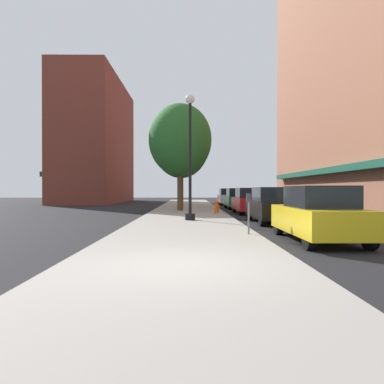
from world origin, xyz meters
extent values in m
plane|color=black|center=(4.00, 18.00, 0.00)|extent=(90.00, 90.00, 0.00)
cube|color=gray|center=(0.00, 19.00, 0.06)|extent=(4.80, 50.00, 0.12)
cube|color=#9E6047|center=(15.00, 22.00, 13.74)|extent=(6.00, 40.00, 27.47)
cube|color=#144C38|center=(11.65, 22.00, 3.10)|extent=(0.90, 34.00, 0.50)
cube|color=brown|center=(-11.00, 37.00, 7.25)|extent=(6.00, 18.00, 14.49)
cube|color=#144C38|center=(-14.35, 37.00, 3.10)|extent=(0.90, 15.30, 0.50)
cylinder|color=black|center=(0.18, 10.17, 0.27)|extent=(0.48, 0.48, 0.30)
cylinder|color=black|center=(0.18, 10.17, 3.02)|extent=(0.14, 0.14, 5.20)
sphere|color=silver|center=(0.18, 10.17, 5.80)|extent=(0.44, 0.44, 0.44)
cylinder|color=#E05614|center=(1.79, 15.03, 0.43)|extent=(0.26, 0.26, 0.62)
sphere|color=#E05614|center=(1.79, 15.03, 0.79)|extent=(0.24, 0.24, 0.24)
cylinder|color=#E05614|center=(1.93, 15.03, 0.52)|extent=(0.12, 0.10, 0.10)
cylinder|color=slate|center=(2.05, 4.74, 0.65)|extent=(0.06, 0.06, 1.05)
cube|color=#33383D|center=(2.05, 4.74, 1.30)|extent=(0.14, 0.09, 0.26)
cylinder|color=#4C3823|center=(-0.48, 17.98, 1.73)|extent=(0.40, 0.40, 3.23)
ellipsoid|color=#235B23|center=(-0.48, 17.98, 4.96)|extent=(4.30, 4.30, 4.95)
cylinder|color=#4C3823|center=(-0.57, 24.39, 1.81)|extent=(0.40, 0.40, 3.37)
ellipsoid|color=#235B23|center=(-0.57, 24.39, 5.29)|extent=(4.78, 4.78, 5.50)
cylinder|color=black|center=(3.22, 5.60, 0.32)|extent=(0.22, 0.64, 0.64)
cylinder|color=black|center=(4.78, 5.60, 0.32)|extent=(0.22, 0.64, 0.64)
cylinder|color=black|center=(3.22, 2.40, 0.32)|extent=(0.22, 0.64, 0.64)
cylinder|color=black|center=(4.78, 2.40, 0.32)|extent=(0.22, 0.64, 0.64)
cube|color=gold|center=(4.00, 4.00, 0.64)|extent=(1.80, 4.30, 0.76)
cube|color=black|center=(4.00, 3.85, 1.34)|extent=(1.56, 2.20, 0.64)
cylinder|color=black|center=(3.22, 11.59, 0.32)|extent=(0.22, 0.64, 0.64)
cylinder|color=black|center=(4.78, 11.59, 0.32)|extent=(0.22, 0.64, 0.64)
cylinder|color=black|center=(3.22, 8.39, 0.32)|extent=(0.22, 0.64, 0.64)
cylinder|color=black|center=(4.78, 8.39, 0.32)|extent=(0.22, 0.64, 0.64)
cube|color=black|center=(4.00, 9.99, 0.64)|extent=(1.80, 4.30, 0.76)
cube|color=black|center=(4.00, 9.84, 1.34)|extent=(1.56, 2.20, 0.64)
cylinder|color=black|center=(3.22, 17.99, 0.32)|extent=(0.22, 0.64, 0.64)
cylinder|color=black|center=(4.78, 17.99, 0.32)|extent=(0.22, 0.64, 0.64)
cylinder|color=black|center=(3.22, 14.79, 0.32)|extent=(0.22, 0.64, 0.64)
cylinder|color=black|center=(4.78, 14.79, 0.32)|extent=(0.22, 0.64, 0.64)
cube|color=red|center=(4.00, 16.39, 0.64)|extent=(1.80, 4.30, 0.76)
cube|color=black|center=(4.00, 16.24, 1.34)|extent=(1.56, 2.20, 0.64)
cylinder|color=black|center=(3.22, 23.81, 0.32)|extent=(0.22, 0.64, 0.64)
cylinder|color=black|center=(4.78, 23.81, 0.32)|extent=(0.22, 0.64, 0.64)
cylinder|color=black|center=(3.22, 20.61, 0.32)|extent=(0.22, 0.64, 0.64)
cylinder|color=black|center=(4.78, 20.61, 0.32)|extent=(0.22, 0.64, 0.64)
cube|color=#196638|center=(4.00, 22.21, 0.64)|extent=(1.80, 4.30, 0.76)
cube|color=black|center=(4.00, 22.06, 1.34)|extent=(1.56, 2.20, 0.64)
cylinder|color=black|center=(3.22, 31.06, 0.32)|extent=(0.22, 0.64, 0.64)
cylinder|color=black|center=(4.78, 31.06, 0.32)|extent=(0.22, 0.64, 0.64)
cylinder|color=black|center=(3.22, 27.86, 0.32)|extent=(0.22, 0.64, 0.64)
cylinder|color=black|center=(4.78, 27.86, 0.32)|extent=(0.22, 0.64, 0.64)
cube|color=silver|center=(4.00, 29.46, 0.64)|extent=(1.80, 4.30, 0.76)
cube|color=black|center=(4.00, 29.31, 1.34)|extent=(1.56, 2.20, 0.64)
camera|label=1|loc=(0.15, -6.81, 1.55)|focal=33.88mm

